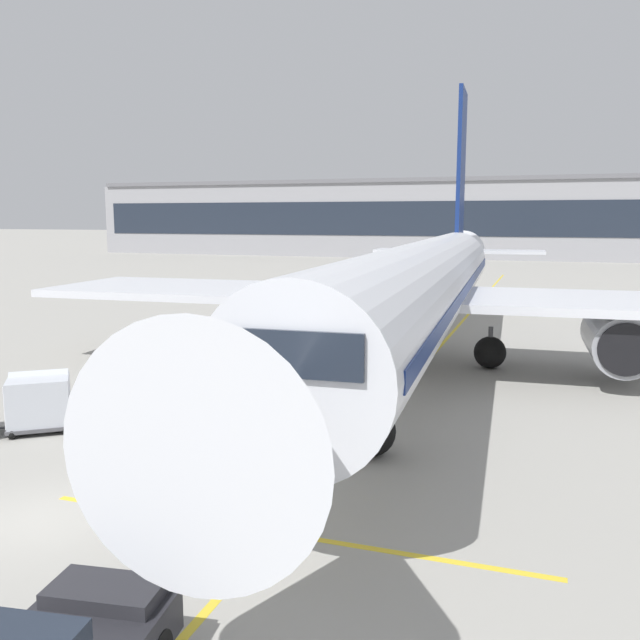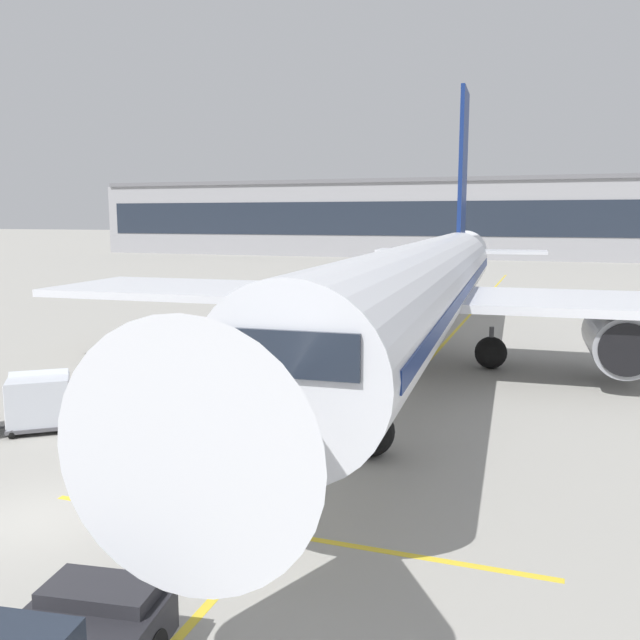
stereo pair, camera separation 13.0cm
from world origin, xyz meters
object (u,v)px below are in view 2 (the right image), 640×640
baggage_cart_second (113,394)px  baggage_cart_third (39,400)px  parked_airplane (425,286)px  ground_crew_by_loader (182,391)px  baggage_cart_lead (179,391)px  belt_loader (272,381)px  ground_crew_by_carts (148,391)px  safety_cone_engine_keepout (251,366)px  ground_crew_marshaller (131,395)px

baggage_cart_second → baggage_cart_third: 2.34m
parked_airplane → ground_crew_by_loader: 12.72m
ground_crew_by_loader → baggage_cart_lead: bearing=-123.9°
baggage_cart_lead → baggage_cart_second: size_ratio=1.00×
belt_loader → baggage_cart_second: size_ratio=1.94×
belt_loader → ground_crew_by_loader: (-2.21, -2.78, 0.10)m
ground_crew_by_carts → safety_cone_engine_keepout: ground_crew_by_carts is taller
ground_crew_by_carts → baggage_cart_second: bearing=-141.0°
parked_airplane → ground_crew_by_loader: (-6.52, -10.55, -2.86)m
baggage_cart_second → safety_cone_engine_keepout: baggage_cart_second is taller
baggage_cart_third → ground_crew_marshaller: bearing=33.2°
belt_loader → ground_crew_marshaller: 5.24m
belt_loader → safety_cone_engine_keepout: size_ratio=7.10×
ground_crew_by_carts → ground_crew_by_loader: bearing=19.8°
ground_crew_by_loader → baggage_cart_second: bearing=-150.5°
belt_loader → baggage_cart_second: bearing=-137.2°
belt_loader → ground_crew_by_loader: belt_loader is taller
baggage_cart_third → ground_crew_marshaller: (2.45, 1.61, -0.00)m
safety_cone_engine_keepout → baggage_cart_lead: bearing=-85.5°
baggage_cart_lead → ground_crew_by_carts: (-1.03, -0.30, -0.00)m
safety_cone_engine_keepout → baggage_cart_second: bearing=-99.9°
parked_airplane → ground_crew_marshaller: size_ratio=27.25×
baggage_cart_lead → ground_crew_by_loader: (0.07, 0.10, -0.00)m
ground_crew_by_loader → ground_crew_marshaller: bearing=-142.6°
parked_airplane → ground_crew_by_loader: parked_airplane is taller
baggage_cart_second → baggage_cart_third: (-1.79, -1.50, 0.00)m
parked_airplane → ground_crew_marshaller: 14.31m
baggage_cart_third → ground_crew_by_loader: (3.82, 2.65, -0.00)m
baggage_cart_third → ground_crew_marshaller: 2.93m
baggage_cart_second → ground_crew_marshaller: 0.67m
baggage_cart_third → safety_cone_engine_keepout: baggage_cart_third is taller
parked_airplane → safety_cone_engine_keepout: parked_airplane is taller
baggage_cart_lead → parked_airplane: bearing=58.3°
ground_crew_marshaller → baggage_cart_lead: bearing=36.0°
baggage_cart_third → ground_crew_by_loader: bearing=34.8°
baggage_cart_lead → baggage_cart_third: same height
belt_loader → baggage_cart_third: 8.12m
parked_airplane → ground_crew_by_carts: (-7.61, -10.94, -2.86)m
ground_crew_marshaller → baggage_cart_second: bearing=-171.2°
belt_loader → ground_crew_by_carts: belt_loader is taller
ground_crew_marshaller → ground_crew_by_carts: bearing=67.5°
baggage_cart_second → ground_crew_marshaller: baggage_cart_second is taller
baggage_cart_third → ground_crew_by_carts: 3.54m
baggage_cart_third → parked_airplane: bearing=51.9°
ground_crew_by_loader → ground_crew_by_carts: size_ratio=1.00×
belt_loader → ground_crew_marshaller: size_ratio=2.95×
ground_crew_by_loader → baggage_cart_third: bearing=-145.2°
parked_airplane → baggage_cart_lead: bearing=-121.7°
belt_loader → ground_crew_by_carts: 4.59m
parked_airplane → baggage_cart_second: bearing=-126.1°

